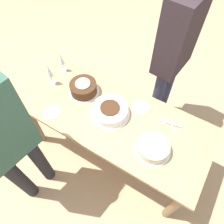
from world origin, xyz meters
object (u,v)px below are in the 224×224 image
at_px(wine_glass_near, 49,71).
at_px(wine_glass_far, 61,60).
at_px(person_cutting, 175,48).
at_px(person_watching, 1,137).
at_px(cake_center_white, 110,111).
at_px(cake_front_chocolate, 83,88).
at_px(cake_back_decorated, 153,148).

height_order(wine_glass_near, wine_glass_far, wine_glass_near).
bearing_deg(person_cutting, person_watching, -18.94).
xyz_separation_m(cake_center_white, person_watching, (0.41, 0.68, 0.22)).
bearing_deg(cake_center_white, person_cutting, -107.55).
bearing_deg(person_cutting, wine_glass_near, -45.23).
relative_size(cake_center_white, person_watching, 0.20).
relative_size(cake_front_chocolate, wine_glass_near, 1.21).
height_order(wine_glass_far, person_cutting, person_cutting).
relative_size(cake_front_chocolate, cake_back_decorated, 1.00).
distance_m(cake_center_white, cake_front_chocolate, 0.34).
relative_size(cake_back_decorated, person_watching, 0.17).
distance_m(cake_back_decorated, person_cutting, 0.89).
relative_size(cake_center_white, cake_front_chocolate, 1.21).
relative_size(cake_center_white, cake_back_decorated, 1.21).
height_order(cake_back_decorated, person_cutting, person_cutting).
distance_m(wine_glass_far, person_cutting, 1.02).
height_order(cake_center_white, person_cutting, person_cutting).
relative_size(cake_back_decorated, wine_glass_near, 1.21).
bearing_deg(wine_glass_near, cake_back_decorated, 173.13).
bearing_deg(person_watching, cake_center_white, -22.93).
xyz_separation_m(wine_glass_near, person_cutting, (-0.86, -0.70, 0.13)).
height_order(cake_center_white, wine_glass_far, wine_glass_far).
distance_m(cake_center_white, wine_glass_far, 0.69).
relative_size(wine_glass_far, person_watching, 0.13).
xyz_separation_m(cake_back_decorated, wine_glass_near, (1.08, -0.13, 0.11)).
bearing_deg(cake_front_chocolate, wine_glass_near, 12.17).
height_order(wine_glass_near, person_watching, person_watching).
bearing_deg(cake_center_white, wine_glass_near, -1.27).
bearing_deg(cake_front_chocolate, cake_center_white, 166.12).
bearing_deg(cake_front_chocolate, person_cutting, -131.17).
height_order(cake_center_white, person_watching, person_watching).
bearing_deg(wine_glass_far, person_cutting, -149.75).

